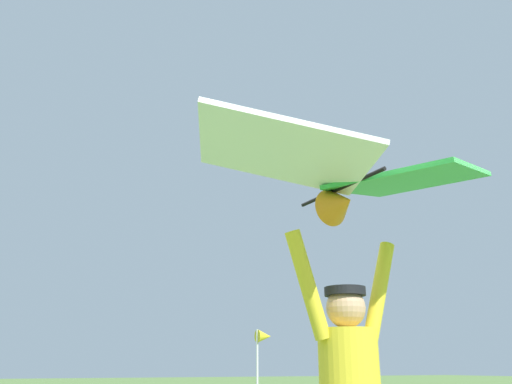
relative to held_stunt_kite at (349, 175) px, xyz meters
name	(u,v)px	position (x,y,z in m)	size (l,w,h in m)	color
held_stunt_kite	(349,175)	(0.00, 0.00, 0.00)	(2.18, 1.21, 0.44)	black
marker_flag	(263,343)	(2.66, 6.52, -0.71)	(0.30, 0.24, 1.82)	silver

